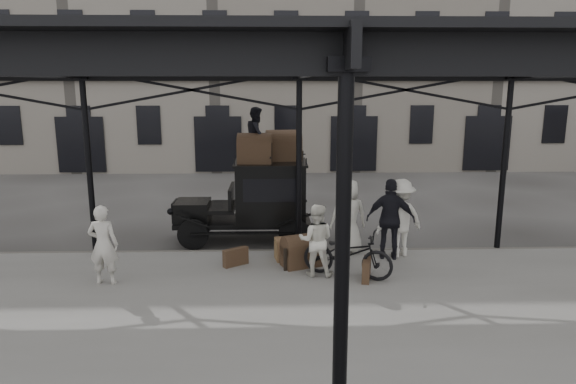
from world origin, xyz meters
The scene contains 18 objects.
ground centered at (0.00, 0.00, 0.00)m, with size 120.00×120.00×0.00m, color #383533.
platform centered at (0.00, -2.00, 0.07)m, with size 28.00×8.00×0.15m, color slate.
canopy centered at (0.00, -1.72, 4.60)m, with size 22.50×9.00×4.74m.
building_frontage centered at (0.00, 18.00, 7.00)m, with size 64.00×8.00×14.00m, color slate.
taxi centered at (-1.01, 3.24, 1.20)m, with size 3.65×1.55×2.18m.
porter_left centered at (-4.09, -0.09, 0.98)m, with size 0.61×0.40×1.66m, color beige.
porter_midleft centered at (0.29, 0.27, 0.93)m, with size 0.76×0.59×1.56m, color silver.
porter_centre centered at (1.20, 1.80, 1.05)m, with size 0.88×0.57×1.81m, color beige.
porter_official centered at (2.11, 1.29, 1.10)m, with size 1.12×0.46×1.90m, color black.
porter_right centered at (2.37, 1.47, 1.08)m, with size 1.20×0.69×1.86m, color beige.
bicycle centered at (0.95, 0.16, 0.66)m, with size 0.68×1.95×1.02m, color black.
porter_roof centered at (-1.04, 3.14, 2.90)m, with size 0.70×0.54×1.43m, color black.
steamer_trunk_roof_near centered at (-1.09, 2.99, 2.50)m, with size 0.88×0.54×0.65m, color #493422, non-canonical shape.
steamer_trunk_roof_far centered at (-0.34, 3.44, 2.52)m, with size 0.93×0.57×0.68m, color #493422, non-canonical shape.
steamer_trunk_platform centered at (0.00, 0.84, 0.46)m, with size 0.84×0.51×0.61m, color #493422, non-canonical shape.
wicker_hamper centered at (-0.28, 1.29, 0.40)m, with size 0.60×0.45×0.50m, color brown.
suitcase_upright centered at (1.33, -0.04, 0.38)m, with size 0.15×0.60×0.45m, color #493422.
suitcase_flat centered at (-1.48, 0.90, 0.35)m, with size 0.60×0.15×0.40m, color #493422.
Camera 1 is at (-0.62, -10.18, 4.20)m, focal length 32.00 mm.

